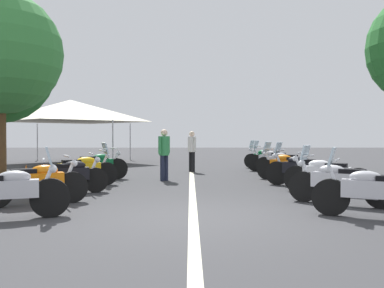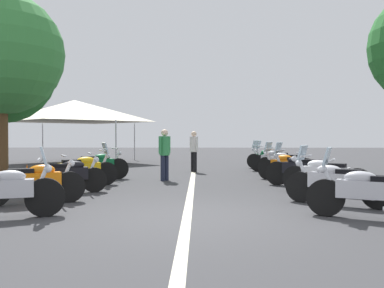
{
  "view_description": "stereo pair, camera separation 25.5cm",
  "coord_description": "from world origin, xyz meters",
  "px_view_note": "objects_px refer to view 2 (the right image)",
  "views": [
    {
      "loc": [
        -7.13,
        0.05,
        1.42
      ],
      "look_at": [
        5.15,
        0.0,
        1.16
      ],
      "focal_mm": 38.74,
      "sensor_mm": 36.0,
      "label": 1
    },
    {
      "loc": [
        -7.13,
        -0.21,
        1.42
      ],
      "look_at": [
        5.15,
        0.0,
        1.16
      ],
      "focal_mm": 38.74,
      "sensor_mm": 36.0,
      "label": 2
    }
  ],
  "objects_px": {
    "motorcycle_left_row_2": "(67,175)",
    "motorcycle_right_row_1": "(336,182)",
    "motorcycle_left_row_3": "(81,169)",
    "motorcycle_left_row_4": "(97,165)",
    "roadside_tree_2": "(0,68)",
    "motorcycle_right_row_2": "(325,175)",
    "motorcycle_right_row_5": "(285,163)",
    "motorcycle_right_row_0": "(370,192)",
    "traffic_cone_2": "(27,175)",
    "bystander_0": "(165,151)",
    "roadside_tree_1": "(2,54)",
    "motorcycle_right_row_3": "(302,169)",
    "motorcycle_right_row_6": "(274,160)",
    "motorcycle_left_row_1": "(34,182)",
    "bystander_1": "(194,148)",
    "motorcycle_right_row_7": "(270,158)",
    "motorcycle_right_row_4": "(289,166)",
    "motorcycle_left_row_0": "(0,191)",
    "event_tent": "(74,111)"
  },
  "relations": [
    {
      "from": "motorcycle_right_row_2",
      "to": "bystander_1",
      "type": "height_order",
      "value": "bystander_1"
    },
    {
      "from": "motorcycle_left_row_0",
      "to": "motorcycle_left_row_1",
      "type": "relative_size",
      "value": 1.08
    },
    {
      "from": "motorcycle_left_row_0",
      "to": "motorcycle_left_row_1",
      "type": "bearing_deg",
      "value": 70.76
    },
    {
      "from": "bystander_0",
      "to": "event_tent",
      "type": "height_order",
      "value": "event_tent"
    },
    {
      "from": "motorcycle_left_row_3",
      "to": "motorcycle_right_row_7",
      "type": "distance_m",
      "value": 8.69
    },
    {
      "from": "motorcycle_left_row_2",
      "to": "motorcycle_right_row_6",
      "type": "height_order",
      "value": "motorcycle_right_row_6"
    },
    {
      "from": "motorcycle_right_row_3",
      "to": "roadside_tree_1",
      "type": "bearing_deg",
      "value": 24.68
    },
    {
      "from": "motorcycle_left_row_2",
      "to": "roadside_tree_2",
      "type": "xyz_separation_m",
      "value": [
        3.36,
        3.23,
        3.14
      ]
    },
    {
      "from": "bystander_0",
      "to": "roadside_tree_1",
      "type": "relative_size",
      "value": 0.28
    },
    {
      "from": "motorcycle_right_row_2",
      "to": "motorcycle_right_row_7",
      "type": "relative_size",
      "value": 0.98
    },
    {
      "from": "motorcycle_left_row_4",
      "to": "motorcycle_right_row_1",
      "type": "height_order",
      "value": "motorcycle_right_row_1"
    },
    {
      "from": "motorcycle_right_row_0",
      "to": "roadside_tree_1",
      "type": "xyz_separation_m",
      "value": [
        5.47,
        8.83,
        3.41
      ]
    },
    {
      "from": "motorcycle_right_row_1",
      "to": "traffic_cone_2",
      "type": "relative_size",
      "value": 3.04
    },
    {
      "from": "motorcycle_right_row_0",
      "to": "traffic_cone_2",
      "type": "height_order",
      "value": "motorcycle_right_row_0"
    },
    {
      "from": "motorcycle_right_row_6",
      "to": "motorcycle_right_row_7",
      "type": "bearing_deg",
      "value": -65.27
    },
    {
      "from": "motorcycle_right_row_3",
      "to": "motorcycle_right_row_5",
      "type": "height_order",
      "value": "motorcycle_right_row_3"
    },
    {
      "from": "motorcycle_right_row_6",
      "to": "traffic_cone_2",
      "type": "distance_m",
      "value": 8.91
    },
    {
      "from": "motorcycle_left_row_2",
      "to": "roadside_tree_2",
      "type": "bearing_deg",
      "value": 110.96
    },
    {
      "from": "motorcycle_left_row_4",
      "to": "traffic_cone_2",
      "type": "relative_size",
      "value": 3.07
    },
    {
      "from": "motorcycle_right_row_6",
      "to": "roadside_tree_2",
      "type": "distance_m",
      "value": 10.19
    },
    {
      "from": "motorcycle_left_row_2",
      "to": "traffic_cone_2",
      "type": "relative_size",
      "value": 3.05
    },
    {
      "from": "motorcycle_right_row_7",
      "to": "motorcycle_right_row_6",
      "type": "bearing_deg",
      "value": 115.86
    },
    {
      "from": "motorcycle_left_row_4",
      "to": "motorcycle_right_row_5",
      "type": "height_order",
      "value": "motorcycle_left_row_4"
    },
    {
      "from": "motorcycle_right_row_3",
      "to": "motorcycle_left_row_0",
      "type": "bearing_deg",
      "value": 67.41
    },
    {
      "from": "motorcycle_right_row_2",
      "to": "roadside_tree_1",
      "type": "distance_m",
      "value": 9.93
    },
    {
      "from": "motorcycle_left_row_4",
      "to": "motorcycle_right_row_4",
      "type": "bearing_deg",
      "value": -30.09
    },
    {
      "from": "motorcycle_left_row_1",
      "to": "roadside_tree_2",
      "type": "height_order",
      "value": "roadside_tree_2"
    },
    {
      "from": "motorcycle_left_row_4",
      "to": "motorcycle_right_row_6",
      "type": "height_order",
      "value": "motorcycle_right_row_6"
    },
    {
      "from": "bystander_1",
      "to": "event_tent",
      "type": "height_order",
      "value": "event_tent"
    },
    {
      "from": "motorcycle_left_row_3",
      "to": "motorcycle_left_row_4",
      "type": "height_order",
      "value": "motorcycle_left_row_3"
    },
    {
      "from": "motorcycle_left_row_4",
      "to": "roadside_tree_2",
      "type": "relative_size",
      "value": 0.35
    },
    {
      "from": "bystander_0",
      "to": "bystander_1",
      "type": "distance_m",
      "value": 3.17
    },
    {
      "from": "bystander_1",
      "to": "motorcycle_right_row_1",
      "type": "bearing_deg",
      "value": -98.63
    },
    {
      "from": "bystander_1",
      "to": "motorcycle_right_row_2",
      "type": "bearing_deg",
      "value": -91.5
    },
    {
      "from": "motorcycle_right_row_1",
      "to": "motorcycle_right_row_2",
      "type": "height_order",
      "value": "motorcycle_right_row_1"
    },
    {
      "from": "motorcycle_right_row_4",
      "to": "roadside_tree_1",
      "type": "height_order",
      "value": "roadside_tree_1"
    },
    {
      "from": "motorcycle_left_row_3",
      "to": "motorcycle_right_row_5",
      "type": "bearing_deg",
      "value": -1.81
    },
    {
      "from": "motorcycle_left_row_2",
      "to": "motorcycle_right_row_1",
      "type": "height_order",
      "value": "motorcycle_right_row_1"
    },
    {
      "from": "motorcycle_left_row_3",
      "to": "event_tent",
      "type": "bearing_deg",
      "value": 80.11
    },
    {
      "from": "motorcycle_left_row_2",
      "to": "motorcycle_right_row_2",
      "type": "height_order",
      "value": "motorcycle_right_row_2"
    },
    {
      "from": "motorcycle_left_row_4",
      "to": "roadside_tree_2",
      "type": "distance_m",
      "value": 4.51
    },
    {
      "from": "motorcycle_left_row_0",
      "to": "motorcycle_right_row_2",
      "type": "height_order",
      "value": "motorcycle_left_row_0"
    },
    {
      "from": "motorcycle_right_row_4",
      "to": "motorcycle_right_row_7",
      "type": "height_order",
      "value": "motorcycle_right_row_4"
    },
    {
      "from": "motorcycle_right_row_0",
      "to": "bystander_0",
      "type": "height_order",
      "value": "bystander_0"
    },
    {
      "from": "motorcycle_right_row_2",
      "to": "motorcycle_right_row_5",
      "type": "distance_m",
      "value": 4.42
    },
    {
      "from": "traffic_cone_2",
      "to": "roadside_tree_2",
      "type": "distance_m",
      "value": 4.1
    },
    {
      "from": "motorcycle_left_row_3",
      "to": "motorcycle_left_row_4",
      "type": "bearing_deg",
      "value": 59.88
    },
    {
      "from": "motorcycle_left_row_3",
      "to": "motorcycle_right_row_3",
      "type": "relative_size",
      "value": 1.03
    },
    {
      "from": "motorcycle_right_row_4",
      "to": "motorcycle_right_row_7",
      "type": "xyz_separation_m",
      "value": [
        4.55,
        -0.21,
        -0.01
      ]
    },
    {
      "from": "motorcycle_right_row_3",
      "to": "bystander_0",
      "type": "bearing_deg",
      "value": 10.76
    }
  ]
}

